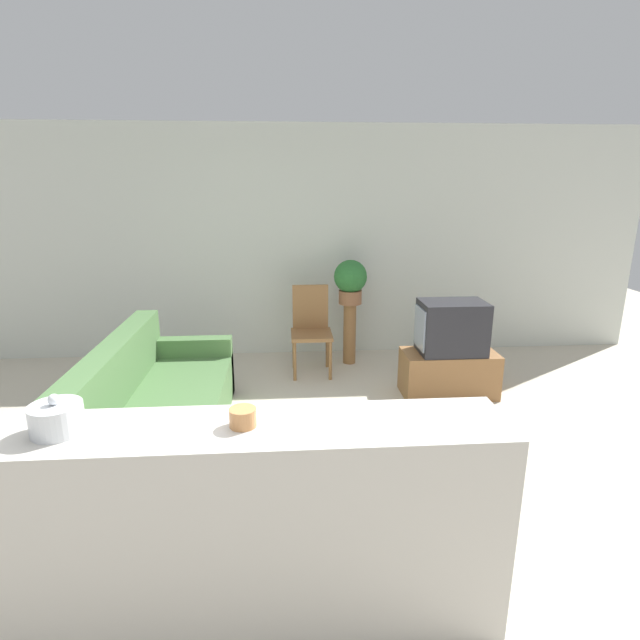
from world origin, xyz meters
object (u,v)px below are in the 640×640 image
(wooden_chair, at_px, (311,326))
(potted_plant, at_px, (350,280))
(couch, at_px, (157,410))
(decorative_bowl, at_px, (57,418))
(television, at_px, (451,327))

(wooden_chair, height_order, potted_plant, potted_plant)
(couch, distance_m, decorative_bowl, 1.96)
(couch, xyz_separation_m, television, (2.64, 0.78, 0.41))
(couch, relative_size, wooden_chair, 2.16)
(decorative_bowl, bearing_deg, couch, 92.51)
(couch, bearing_deg, potted_plant, 44.56)
(television, relative_size, potted_plant, 1.27)
(television, height_order, wooden_chair, wooden_chair)
(television, bearing_deg, potted_plant, 131.38)
(wooden_chair, bearing_deg, couch, -130.95)
(potted_plant, xyz_separation_m, decorative_bowl, (-1.70, -3.53, 0.12))
(couch, distance_m, wooden_chair, 2.03)
(couch, bearing_deg, television, 16.45)
(television, distance_m, potted_plant, 1.33)
(wooden_chair, bearing_deg, potted_plant, 26.77)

